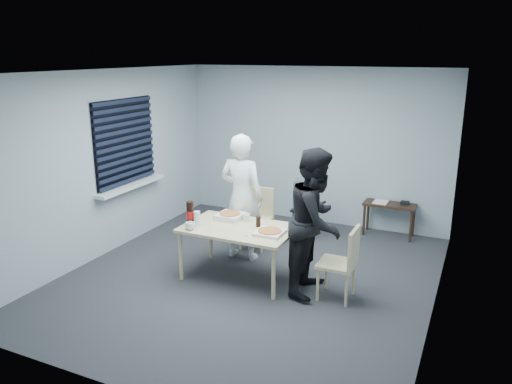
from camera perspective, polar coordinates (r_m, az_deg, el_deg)
The scene contains 19 objects.
room at distance 7.60m, azimuth -14.52°, elevation 4.77°, with size 5.00×5.00×5.00m.
dining_table at distance 6.35m, azimuth -1.96°, elevation -4.54°, with size 1.40×0.89×0.68m.
chair_far at distance 7.41m, azimuth 0.24°, elevation -2.42°, with size 0.42×0.42×0.89m.
chair_right at distance 5.91m, azimuth 10.06°, elevation -7.52°, with size 0.42×0.42×0.89m.
person_white at distance 6.89m, azimuth -1.65°, elevation -0.59°, with size 0.65×0.42×1.77m, color white.
person_black at distance 5.96m, azimuth 6.86°, elevation -3.37°, with size 0.86×0.47×1.77m, color black.
side_table at distance 8.10m, azimuth 15.01°, elevation -1.84°, with size 0.80×0.36×0.53m.
stool at distance 7.82m, azimuth 5.51°, elevation -2.64°, with size 0.34×0.34×0.48m.
backpack at distance 7.72m, azimuth 5.54°, elevation -0.35°, with size 0.32×0.23×0.45m.
pizza_box_a at distance 6.63m, azimuth -2.99°, elevation -2.76°, with size 0.33×0.33×0.08m.
pizza_box_b at distance 6.09m, azimuth 1.57°, elevation -4.61°, with size 0.34×0.34×0.05m.
mug_a at distance 6.28m, azimuth -7.53°, elevation -3.86°, with size 0.12×0.12×0.10m, color white.
mug_b at distance 6.55m, azimuth -1.12°, elevation -2.92°, with size 0.10×0.10×0.09m, color white.
cola_glass at distance 6.33m, azimuth 0.26°, elevation -3.40°, with size 0.06×0.06×0.13m, color black.
soda_bottle at distance 6.42m, azimuth -7.52°, elevation -2.47°, with size 0.10×0.10×0.31m.
plastic_cups at distance 6.38m, azimuth -6.75°, elevation -3.06°, with size 0.08×0.08×0.19m, color silver.
rubber_band at distance 6.03m, azimuth -1.17°, elevation -5.04°, with size 0.05×0.05×0.00m, color red.
papers at distance 8.12m, azimuth 14.05°, elevation -1.10°, with size 0.22×0.29×0.00m, color white.
black_box at distance 8.08m, azimuth 16.65°, elevation -1.20°, with size 0.13×0.09×0.05m, color black.
Camera 1 is at (2.56, -5.37, 2.83)m, focal length 35.00 mm.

